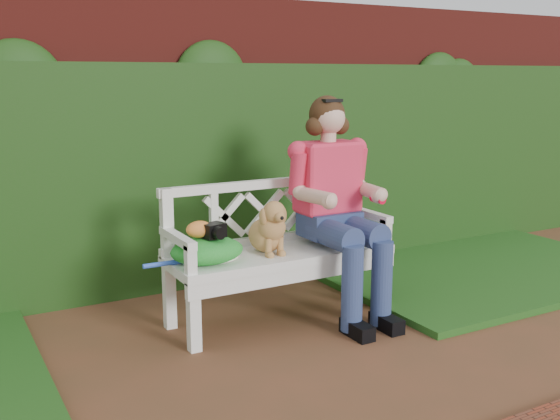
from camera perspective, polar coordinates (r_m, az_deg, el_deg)
ground at (r=3.72m, az=-0.52°, el=-14.02°), size 60.00×60.00×0.00m
brick_wall at (r=5.13m, az=-10.82°, el=5.74°), size 10.00×0.30×2.20m
ivy_hedge at (r=4.95m, az=-9.90°, el=2.65°), size 10.00×0.18×1.70m
grass_right at (r=5.77m, az=16.41°, el=-4.77°), size 2.60×2.00×0.05m
garden_bench at (r=4.40m, az=-0.00°, el=-6.52°), size 1.61×0.68×0.48m
seated_woman at (r=4.45m, az=4.51°, el=0.41°), size 0.89×1.01×1.49m
dog at (r=4.22m, az=-1.06°, el=-1.37°), size 0.36×0.40×0.36m
tennis_racket at (r=4.12m, az=-6.31°, el=-4.12°), size 0.69×0.41×0.03m
green_bag at (r=4.06m, az=-6.37°, el=-3.47°), size 0.56×0.50×0.16m
camera_item at (r=4.02m, az=-5.80°, el=-1.78°), size 0.15×0.13×0.09m
baseball_glove at (r=4.03m, az=-7.05°, el=-1.68°), size 0.18×0.14×0.10m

